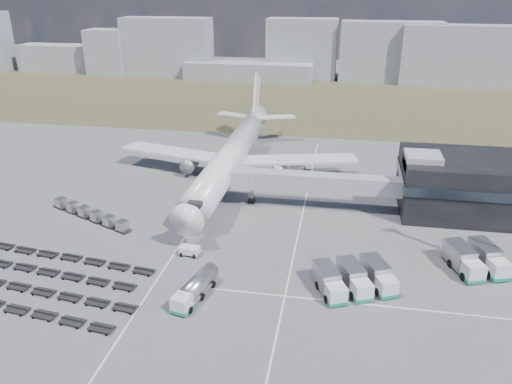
# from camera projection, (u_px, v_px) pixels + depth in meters

# --- Properties ---
(ground) EXTENTS (420.00, 420.00, 0.00)m
(ground) POSITION_uv_depth(u_px,v_px,m) (187.00, 255.00, 75.53)
(ground) COLOR #565659
(ground) RESTS_ON ground
(grass_strip) EXTENTS (420.00, 90.00, 0.01)m
(grass_strip) POSITION_uv_depth(u_px,v_px,m) (281.00, 99.00, 175.24)
(grass_strip) COLOR #434228
(grass_strip) RESTS_ON ground
(lane_markings) EXTENTS (47.12, 110.00, 0.01)m
(lane_markings) POSITION_uv_depth(u_px,v_px,m) (253.00, 251.00, 76.67)
(lane_markings) COLOR silver
(lane_markings) RESTS_ON ground
(terminal) EXTENTS (30.40, 16.40, 11.00)m
(terminal) POSITION_uv_depth(u_px,v_px,m) (488.00, 185.00, 87.48)
(terminal) COLOR black
(terminal) RESTS_ON ground
(jet_bridge) EXTENTS (30.30, 3.80, 7.05)m
(jet_bridge) POSITION_uv_depth(u_px,v_px,m) (304.00, 182.00, 89.50)
(jet_bridge) COLOR #939399
(jet_bridge) RESTS_ON ground
(airliner) EXTENTS (51.59, 64.53, 17.62)m
(airliner) POSITION_uv_depth(u_px,v_px,m) (233.00, 155.00, 102.81)
(airliner) COLOR silver
(airliner) RESTS_ON ground
(skyline) EXTENTS (287.85, 24.81, 25.91)m
(skyline) POSITION_uv_depth(u_px,v_px,m) (294.00, 54.00, 207.76)
(skyline) COLOR gray
(skyline) RESTS_ON ground
(fuel_tanker) EXTENTS (4.29, 9.31, 2.92)m
(fuel_tanker) POSITION_uv_depth(u_px,v_px,m) (195.00, 288.00, 64.83)
(fuel_tanker) COLOR silver
(fuel_tanker) RESTS_ON ground
(pushback_tug) EXTENTS (3.19, 2.01, 1.39)m
(pushback_tug) POSITION_uv_depth(u_px,v_px,m) (190.00, 251.00, 75.31)
(pushback_tug) COLOR silver
(pushback_tug) RESTS_ON ground
(catering_truck) EXTENTS (2.81, 5.84, 2.60)m
(catering_truck) POSITION_uv_depth(u_px,v_px,m) (298.00, 168.00, 106.77)
(catering_truck) COLOR silver
(catering_truck) RESTS_ON ground
(service_trucks_near) EXTENTS (11.73, 10.51, 2.93)m
(service_trucks_near) POSITION_uv_depth(u_px,v_px,m) (354.00, 278.00, 66.69)
(service_trucks_near) COLOR silver
(service_trucks_near) RESTS_ON ground
(service_trucks_far) EXTENTS (8.59, 9.41, 3.13)m
(service_trucks_far) POSITION_uv_depth(u_px,v_px,m) (476.00, 259.00, 71.10)
(service_trucks_far) COLOR silver
(service_trucks_far) RESTS_ON ground
(uld_row) EXTENTS (17.96, 9.40, 1.73)m
(uld_row) POSITION_uv_depth(u_px,v_px,m) (90.00, 214.00, 86.52)
(uld_row) COLOR black
(uld_row) RESTS_ON ground
(baggage_dollies) EXTENTS (33.01, 17.95, 0.73)m
(baggage_dollies) POSITION_uv_depth(u_px,v_px,m) (37.00, 280.00, 68.51)
(baggage_dollies) COLOR black
(baggage_dollies) RESTS_ON ground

